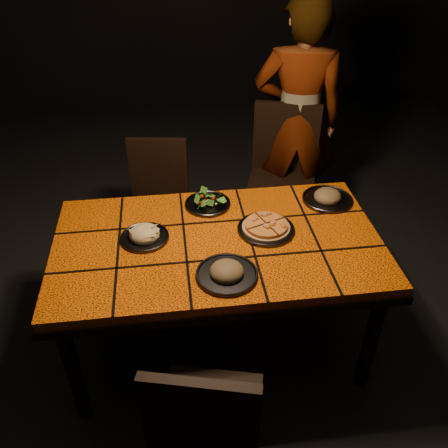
{
  "coord_description": "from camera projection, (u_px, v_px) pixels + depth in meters",
  "views": [
    {
      "loc": [
        -0.2,
        -1.82,
        2.18
      ],
      "look_at": [
        0.04,
        0.03,
        0.82
      ],
      "focal_mm": 38.0,
      "sensor_mm": 36.0,
      "label": 1
    }
  ],
  "objects": [
    {
      "name": "room_shell",
      "position": [
        216.0,
        91.0,
        1.88
      ],
      "size": [
        6.04,
        7.04,
        3.08
      ],
      "color": "black",
      "rests_on": "ground"
    },
    {
      "name": "dining_table",
      "position": [
        218.0,
        252.0,
        2.37
      ],
      "size": [
        1.62,
        0.92,
        0.75
      ],
      "color": "#FC6707",
      "rests_on": "ground"
    },
    {
      "name": "chair_near",
      "position": [
        206.0,
        422.0,
        1.8
      ],
      "size": [
        0.5,
        0.5,
        0.9
      ],
      "rotation": [
        0.0,
        0.0,
        2.89
      ],
      "color": "black",
      "rests_on": "ground"
    },
    {
      "name": "chair_far_left",
      "position": [
        158.0,
        195.0,
        3.14
      ],
      "size": [
        0.44,
        0.44,
        0.85
      ],
      "rotation": [
        0.0,
        0.0,
        -0.15
      ],
      "color": "black",
      "rests_on": "ground"
    },
    {
      "name": "chair_far_right",
      "position": [
        283.0,
        168.0,
        3.27
      ],
      "size": [
        0.56,
        0.56,
        0.99
      ],
      "rotation": [
        0.0,
        0.0,
        -0.31
      ],
      "color": "black",
      "rests_on": "ground"
    },
    {
      "name": "diner",
      "position": [
        297.0,
        121.0,
        3.24
      ],
      "size": [
        0.69,
        0.54,
        1.68
      ],
      "primitive_type": "imported",
      "rotation": [
        0.0,
        0.0,
        2.9
      ],
      "color": "brown",
      "rests_on": "ground"
    },
    {
      "name": "plate_pizza",
      "position": [
        266.0,
        228.0,
        2.37
      ],
      "size": [
        0.31,
        0.31,
        0.04
      ],
      "color": "#35353A",
      "rests_on": "dining_table"
    },
    {
      "name": "plate_pasta",
      "position": [
        145.0,
        235.0,
        2.32
      ],
      "size": [
        0.24,
        0.24,
        0.08
      ],
      "color": "#35353A",
      "rests_on": "dining_table"
    },
    {
      "name": "plate_salad",
      "position": [
        208.0,
        201.0,
        2.56
      ],
      "size": [
        0.25,
        0.25,
        0.07
      ],
      "color": "#35353A",
      "rests_on": "dining_table"
    },
    {
      "name": "plate_mushroom_a",
      "position": [
        227.0,
        272.0,
        2.1
      ],
      "size": [
        0.28,
        0.28,
        0.09
      ],
      "color": "#35353A",
      "rests_on": "dining_table"
    },
    {
      "name": "plate_mushroom_b",
      "position": [
        328.0,
        197.0,
        2.59
      ],
      "size": [
        0.27,
        0.27,
        0.09
      ],
      "color": "#35353A",
      "rests_on": "dining_table"
    }
  ]
}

